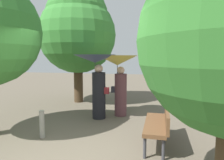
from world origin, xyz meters
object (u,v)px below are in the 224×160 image
(person_left, at_px, (97,72))
(park_bench, at_px, (159,122))
(tree_mid_left, at_px, (77,29))
(path_marker_post, at_px, (42,124))
(person_right, at_px, (118,70))

(person_left, relative_size, park_bench, 1.32)
(park_bench, bearing_deg, person_left, -129.27)
(park_bench, distance_m, tree_mid_left, 5.59)
(park_bench, bearing_deg, path_marker_post, -84.90)
(person_left, relative_size, person_right, 1.01)
(park_bench, height_order, tree_mid_left, tree_mid_left)
(person_right, bearing_deg, person_left, 134.84)
(person_left, height_order, tree_mid_left, tree_mid_left)
(path_marker_post, bearing_deg, person_left, 66.33)
(person_right, relative_size, path_marker_post, 2.99)
(park_bench, bearing_deg, tree_mid_left, -136.65)
(person_left, bearing_deg, tree_mid_left, 43.86)
(person_right, bearing_deg, path_marker_post, 156.65)
(person_right, distance_m, tree_mid_left, 3.07)
(tree_mid_left, bearing_deg, person_right, -37.92)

